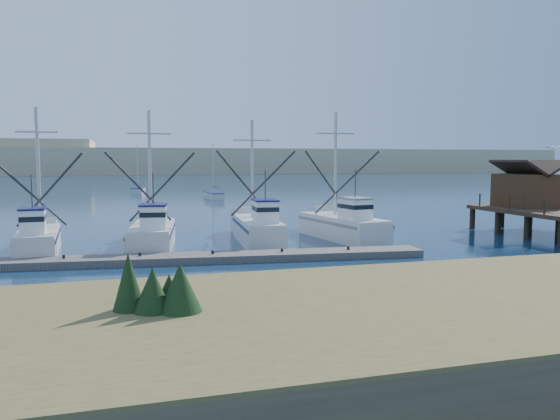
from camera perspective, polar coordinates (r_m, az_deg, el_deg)
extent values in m
plane|color=#0D2239|center=(26.43, 5.32, -7.26)|extent=(500.00, 500.00, 0.00)
cube|color=#4C422D|center=(14.90, -9.79, -14.13)|extent=(40.00, 10.00, 1.60)
cube|color=#615B57|center=(31.21, -12.58, -5.04)|extent=(30.66, 5.16, 0.41)
cube|color=#4C331E|center=(47.56, 24.51, 1.89)|extent=(4.00, 4.00, 2.60)
cube|color=tan|center=(234.17, -13.96, 4.97)|extent=(360.00, 60.00, 10.00)
cube|color=silver|center=(36.18, -23.92, -3.17)|extent=(2.63, 7.12, 1.38)
cube|color=white|center=(34.24, -24.41, -1.22)|extent=(1.38, 1.78, 1.50)
cylinder|color=#B7B2A8|center=(37.01, -23.94, 3.97)|extent=(0.22, 0.22, 7.57)
cube|color=silver|center=(36.25, -13.19, -2.80)|extent=(3.57, 8.01, 1.43)
cube|color=white|center=(34.10, -13.06, -0.82)|extent=(1.73, 2.07, 1.50)
cylinder|color=#B7B2A8|center=(37.22, -13.44, 4.32)|extent=(0.22, 0.22, 7.52)
cube|color=silver|center=(37.66, -2.39, -2.27)|extent=(3.14, 8.72, 1.56)
cube|color=white|center=(35.38, -1.55, -0.26)|extent=(1.58, 2.19, 1.50)
cylinder|color=#B7B2A8|center=(38.76, -2.93, 4.24)|extent=(0.22, 0.22, 6.93)
cube|color=silver|center=(39.60, 6.53, -1.93)|extent=(3.97, 8.78, 1.55)
cube|color=white|center=(37.46, 7.84, -0.01)|extent=(1.85, 2.28, 1.50)
cylinder|color=#B7B2A8|center=(40.63, 5.81, 4.76)|extent=(0.22, 0.22, 7.63)
cube|color=silver|center=(79.80, -6.94, 1.47)|extent=(2.04, 6.03, 0.90)
cylinder|color=#B7B2A8|center=(79.93, -7.01, 4.38)|extent=(0.12, 0.12, 7.20)
cube|color=silver|center=(95.04, -14.61, 1.94)|extent=(2.63, 5.03, 0.90)
cylinder|color=#B7B2A8|center=(95.20, -14.68, 4.39)|extent=(0.12, 0.12, 7.20)
sphere|color=white|center=(41.65, 26.61, 5.84)|extent=(0.23, 0.23, 0.23)
cube|color=white|center=(41.42, 26.26, 5.89)|extent=(0.56, 0.14, 0.15)
cube|color=white|center=(41.88, 26.95, 5.85)|extent=(0.56, 0.14, 0.15)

